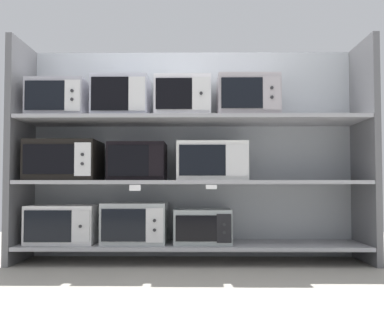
{
  "coord_description": "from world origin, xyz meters",
  "views": [
    {
      "loc": [
        0.03,
        -3.25,
        0.62
      ],
      "look_at": [
        0.0,
        0.0,
        0.75
      ],
      "focal_mm": 37.95,
      "sensor_mm": 36.0,
      "label": 1
    }
  ],
  "objects_px": {
    "microwave_1": "(135,223)",
    "microwave_8": "(183,99)",
    "microwave_0": "(63,224)",
    "microwave_7": "(122,98)",
    "microwave_4": "(138,162)",
    "microwave_2": "(203,226)",
    "microwave_5": "(212,161)",
    "microwave_9": "(247,98)",
    "microwave_3": "(65,161)",
    "microwave_6": "(60,100)"
  },
  "relations": [
    {
      "from": "microwave_1",
      "to": "microwave_9",
      "type": "height_order",
      "value": "microwave_9"
    },
    {
      "from": "microwave_8",
      "to": "microwave_9",
      "type": "relative_size",
      "value": 0.92
    },
    {
      "from": "microwave_4",
      "to": "microwave_7",
      "type": "relative_size",
      "value": 1.01
    },
    {
      "from": "microwave_2",
      "to": "microwave_4",
      "type": "bearing_deg",
      "value": -179.97
    },
    {
      "from": "microwave_4",
      "to": "microwave_7",
      "type": "distance_m",
      "value": 0.53
    },
    {
      "from": "microwave_2",
      "to": "microwave_4",
      "type": "distance_m",
      "value": 0.73
    },
    {
      "from": "microwave_1",
      "to": "microwave_8",
      "type": "height_order",
      "value": "microwave_8"
    },
    {
      "from": "microwave_2",
      "to": "microwave_6",
      "type": "xyz_separation_m",
      "value": [
        -1.16,
        -0.0,
        1.01
      ]
    },
    {
      "from": "microwave_0",
      "to": "microwave_7",
      "type": "relative_size",
      "value": 1.21
    },
    {
      "from": "microwave_3",
      "to": "microwave_7",
      "type": "relative_size",
      "value": 1.24
    },
    {
      "from": "microwave_5",
      "to": "microwave_9",
      "type": "relative_size",
      "value": 1.16
    },
    {
      "from": "microwave_3",
      "to": "microwave_6",
      "type": "distance_m",
      "value": 0.49
    },
    {
      "from": "microwave_1",
      "to": "microwave_5",
      "type": "distance_m",
      "value": 0.78
    },
    {
      "from": "microwave_6",
      "to": "microwave_8",
      "type": "bearing_deg",
      "value": 0.0
    },
    {
      "from": "microwave_2",
      "to": "microwave_5",
      "type": "relative_size",
      "value": 0.81
    },
    {
      "from": "microwave_0",
      "to": "microwave_6",
      "type": "relative_size",
      "value": 1.18
    },
    {
      "from": "microwave_4",
      "to": "microwave_6",
      "type": "xyz_separation_m",
      "value": [
        -0.64,
        0.0,
        0.5
      ]
    },
    {
      "from": "microwave_5",
      "to": "microwave_9",
      "type": "xyz_separation_m",
      "value": [
        0.28,
        0.0,
        0.51
      ]
    },
    {
      "from": "microwave_4",
      "to": "microwave_8",
      "type": "relative_size",
      "value": 1.02
    },
    {
      "from": "microwave_2",
      "to": "microwave_8",
      "type": "xyz_separation_m",
      "value": [
        -0.16,
        -0.0,
        1.02
      ]
    },
    {
      "from": "microwave_7",
      "to": "microwave_9",
      "type": "relative_size",
      "value": 0.92
    },
    {
      "from": "microwave_0",
      "to": "microwave_8",
      "type": "distance_m",
      "value": 1.39
    },
    {
      "from": "microwave_4",
      "to": "microwave_3",
      "type": "bearing_deg",
      "value": 179.97
    },
    {
      "from": "microwave_2",
      "to": "microwave_7",
      "type": "xyz_separation_m",
      "value": [
        -0.65,
        -0.0,
        1.03
      ]
    },
    {
      "from": "microwave_7",
      "to": "microwave_6",
      "type": "bearing_deg",
      "value": 179.99
    },
    {
      "from": "microwave_1",
      "to": "microwave_8",
      "type": "distance_m",
      "value": 1.07
    },
    {
      "from": "microwave_3",
      "to": "microwave_6",
      "type": "height_order",
      "value": "microwave_6"
    },
    {
      "from": "microwave_0",
      "to": "microwave_5",
      "type": "relative_size",
      "value": 0.96
    },
    {
      "from": "microwave_1",
      "to": "microwave_2",
      "type": "relative_size",
      "value": 1.11
    },
    {
      "from": "microwave_1",
      "to": "microwave_4",
      "type": "distance_m",
      "value": 0.49
    },
    {
      "from": "microwave_4",
      "to": "microwave_1",
      "type": "bearing_deg",
      "value": 179.53
    },
    {
      "from": "microwave_9",
      "to": "microwave_2",
      "type": "bearing_deg",
      "value": -180.0
    },
    {
      "from": "microwave_3",
      "to": "microwave_9",
      "type": "relative_size",
      "value": 1.14
    },
    {
      "from": "microwave_1",
      "to": "microwave_8",
      "type": "bearing_deg",
      "value": 0.01
    },
    {
      "from": "microwave_1",
      "to": "microwave_3",
      "type": "height_order",
      "value": "microwave_3"
    },
    {
      "from": "microwave_3",
      "to": "microwave_5",
      "type": "distance_m",
      "value": 1.18
    },
    {
      "from": "microwave_6",
      "to": "microwave_2",
      "type": "bearing_deg",
      "value": 0.01
    },
    {
      "from": "microwave_4",
      "to": "microwave_8",
      "type": "height_order",
      "value": "microwave_8"
    },
    {
      "from": "microwave_1",
      "to": "microwave_4",
      "type": "height_order",
      "value": "microwave_4"
    },
    {
      "from": "microwave_0",
      "to": "microwave_7",
      "type": "distance_m",
      "value": 1.11
    },
    {
      "from": "microwave_1",
      "to": "microwave_7",
      "type": "distance_m",
      "value": 1.01
    },
    {
      "from": "microwave_5",
      "to": "microwave_4",
      "type": "bearing_deg",
      "value": -179.99
    },
    {
      "from": "microwave_0",
      "to": "microwave_8",
      "type": "height_order",
      "value": "microwave_8"
    },
    {
      "from": "microwave_6",
      "to": "microwave_7",
      "type": "xyz_separation_m",
      "value": [
        0.5,
        -0.0,
        0.01
      ]
    },
    {
      "from": "microwave_3",
      "to": "microwave_5",
      "type": "height_order",
      "value": "microwave_3"
    },
    {
      "from": "microwave_1",
      "to": "microwave_9",
      "type": "relative_size",
      "value": 1.04
    },
    {
      "from": "microwave_6",
      "to": "microwave_7",
      "type": "height_order",
      "value": "microwave_7"
    },
    {
      "from": "microwave_5",
      "to": "microwave_8",
      "type": "bearing_deg",
      "value": 179.99
    },
    {
      "from": "microwave_0",
      "to": "microwave_1",
      "type": "height_order",
      "value": "microwave_1"
    },
    {
      "from": "microwave_0",
      "to": "microwave_9",
      "type": "relative_size",
      "value": 1.11
    }
  ]
}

